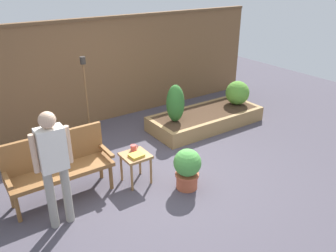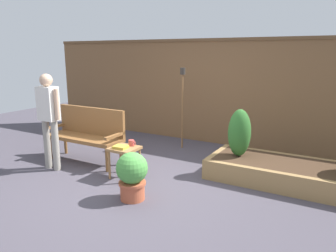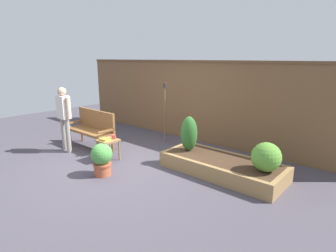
% 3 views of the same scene
% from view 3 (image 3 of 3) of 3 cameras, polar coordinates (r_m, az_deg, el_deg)
% --- Properties ---
extents(ground_plane, '(14.00, 14.00, 0.00)m').
position_cam_3_polar(ground_plane, '(5.97, -10.37, -8.02)').
color(ground_plane, '#47424C').
extents(fence_back, '(8.40, 0.14, 2.16)m').
position_cam_3_polar(fence_back, '(7.52, 4.91, 5.37)').
color(fence_back, brown).
rests_on(fence_back, ground_plane).
extents(garden_bench, '(1.44, 0.48, 0.94)m').
position_cam_3_polar(garden_bench, '(7.14, -15.42, -0.04)').
color(garden_bench, brown).
rests_on(garden_bench, ground_plane).
extents(side_table, '(0.40, 0.40, 0.48)m').
position_cam_3_polar(side_table, '(6.15, -12.39, -3.52)').
color(side_table, '#9E7042').
rests_on(side_table, ground_plane).
extents(cup_on_table, '(0.13, 0.09, 0.09)m').
position_cam_3_polar(cup_on_table, '(6.16, -11.26, -2.21)').
color(cup_on_table, '#CC4C47').
rests_on(cup_on_table, side_table).
extents(book_on_table, '(0.21, 0.19, 0.04)m').
position_cam_3_polar(book_on_table, '(6.10, -13.04, -2.70)').
color(book_on_table, gold).
rests_on(book_on_table, side_table).
extents(potted_boxwood, '(0.41, 0.41, 0.64)m').
position_cam_3_polar(potted_boxwood, '(5.44, -13.63, -6.52)').
color(potted_boxwood, '#B75638').
rests_on(potted_boxwood, ground_plane).
extents(raised_planter_bed, '(2.40, 1.00, 0.30)m').
position_cam_3_polar(raised_planter_bed, '(5.53, 11.11, -8.20)').
color(raised_planter_bed, '#997547').
rests_on(raised_planter_bed, ground_plane).
extents(shrub_near_bench, '(0.35, 0.35, 0.74)m').
position_cam_3_polar(shrub_near_bench, '(5.76, 4.40, -1.61)').
color(shrub_near_bench, brown).
rests_on(shrub_near_bench, raised_planter_bed).
extents(shrub_far_corner, '(0.51, 0.51, 0.51)m').
position_cam_3_polar(shrub_far_corner, '(5.04, 19.79, -6.12)').
color(shrub_far_corner, brown).
rests_on(shrub_far_corner, raised_planter_bed).
extents(tiki_torch, '(0.10, 0.10, 1.59)m').
position_cam_3_polar(tiki_torch, '(7.20, -0.66, 5.12)').
color(tiki_torch, brown).
rests_on(tiki_torch, ground_plane).
extents(person_by_bench, '(0.47, 0.20, 1.56)m').
position_cam_3_polar(person_by_bench, '(6.92, -20.87, 2.40)').
color(person_by_bench, gray).
rests_on(person_by_bench, ground_plane).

